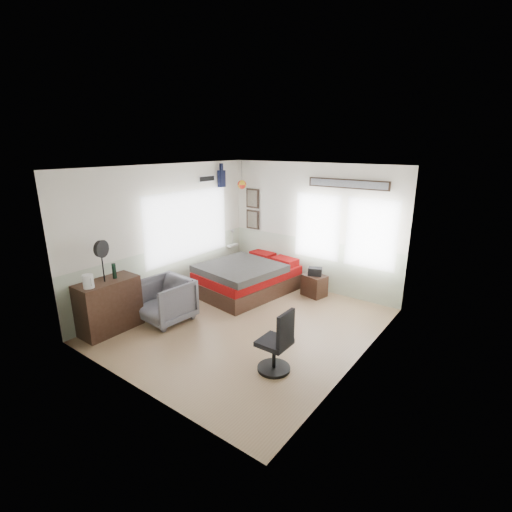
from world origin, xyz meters
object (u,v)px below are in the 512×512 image
object	(u,v)px
bed	(247,278)
dresser	(109,306)
task_chair	(277,347)
armchair	(165,300)
nightstand	(314,285)

from	to	relation	value
bed	dresser	xyz separation A→B (m)	(-0.81, -2.74, 0.13)
task_chair	armchair	bearing A→B (deg)	176.76
task_chair	nightstand	bearing A→B (deg)	107.50
bed	task_chair	world-z (taller)	task_chair
bed	task_chair	xyz separation A→B (m)	(2.13, -2.06, 0.06)
dresser	task_chair	distance (m)	3.02
armchair	task_chair	xyz separation A→B (m)	(2.47, -0.13, -0.01)
dresser	nightstand	world-z (taller)	dresser
task_chair	dresser	bearing A→B (deg)	-167.23
bed	task_chair	distance (m)	2.96
bed	dresser	distance (m)	2.86
nightstand	task_chair	bearing A→B (deg)	-58.52
dresser	armchair	bearing A→B (deg)	60.00
armchair	task_chair	size ratio (longest dim) A/B	0.91
nightstand	task_chair	xyz separation A→B (m)	(0.88, -2.73, 0.15)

